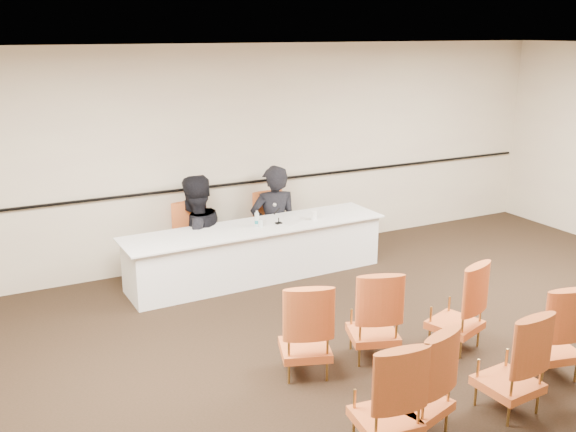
% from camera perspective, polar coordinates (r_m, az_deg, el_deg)
% --- Properties ---
extents(floor, '(10.00, 10.00, 0.00)m').
position_cam_1_polar(floor, '(6.34, 12.30, -14.21)').
color(floor, black).
rests_on(floor, ground).
extents(ceiling, '(10.00, 10.00, 0.00)m').
position_cam_1_polar(ceiling, '(5.49, 14.23, 13.97)').
color(ceiling, silver).
rests_on(ceiling, ground).
extents(wall_back, '(10.00, 0.04, 3.00)m').
position_cam_1_polar(wall_back, '(9.06, -3.27, 5.58)').
color(wall_back, beige).
rests_on(wall_back, ground).
extents(wall_rail, '(9.80, 0.04, 0.03)m').
position_cam_1_polar(wall_rail, '(9.10, -3.12, 3.07)').
color(wall_rail, black).
rests_on(wall_rail, wall_back).
extents(panel_table, '(3.55, 0.92, 0.71)m').
position_cam_1_polar(panel_table, '(8.48, -2.78, -3.19)').
color(panel_table, white).
rests_on(panel_table, ground).
extents(panelist_main, '(0.75, 0.57, 1.88)m').
position_cam_1_polar(panelist_main, '(9.14, -1.24, -1.24)').
color(panelist_main, black).
rests_on(panelist_main, ground).
extents(panelist_main_chair, '(0.51, 0.51, 0.95)m').
position_cam_1_polar(panelist_main_chair, '(9.12, -1.24, -0.95)').
color(panelist_main_chair, '#B66220').
rests_on(panelist_main_chair, ground).
extents(panelist_second, '(1.11, 0.98, 1.90)m').
position_cam_1_polar(panelist_second, '(8.69, -8.27, -2.56)').
color(panelist_second, black).
rests_on(panelist_second, ground).
extents(panelist_second_chair, '(0.51, 0.51, 0.95)m').
position_cam_1_polar(panelist_second_chair, '(8.66, -8.29, -2.07)').
color(panelist_second_chair, '#B66220').
rests_on(panelist_second_chair, ground).
extents(papers, '(0.37, 0.34, 0.00)m').
position_cam_1_polar(papers, '(8.51, 0.20, -0.58)').
color(papers, silver).
rests_on(papers, panel_table).
extents(microphone, '(0.10, 0.19, 0.25)m').
position_cam_1_polar(microphone, '(8.42, -0.84, 0.13)').
color(microphone, black).
rests_on(microphone, panel_table).
extents(water_bottle, '(0.07, 0.07, 0.21)m').
position_cam_1_polar(water_bottle, '(8.34, -2.78, -0.23)').
color(water_bottle, teal).
rests_on(water_bottle, panel_table).
extents(drinking_glass, '(0.08, 0.08, 0.10)m').
position_cam_1_polar(drinking_glass, '(8.33, -2.46, -0.63)').
color(drinking_glass, silver).
rests_on(drinking_glass, panel_table).
extents(coffee_cup, '(0.09, 0.09, 0.13)m').
position_cam_1_polar(coffee_cup, '(8.63, 2.31, 0.09)').
color(coffee_cup, white).
rests_on(coffee_cup, panel_table).
extents(aud_chair_front_left, '(0.64, 0.64, 0.95)m').
position_cam_1_polar(aud_chair_front_left, '(6.13, 1.53, -9.87)').
color(aud_chair_front_left, '#B66220').
rests_on(aud_chair_front_left, ground).
extents(aud_chair_front_mid, '(0.64, 0.64, 0.95)m').
position_cam_1_polar(aud_chair_front_mid, '(6.47, 7.62, -8.56)').
color(aud_chair_front_mid, '#B66220').
rests_on(aud_chair_front_mid, ground).
extents(aud_chair_front_right, '(0.63, 0.63, 0.95)m').
position_cam_1_polar(aud_chair_front_right, '(6.83, 14.74, -7.59)').
color(aud_chair_front_right, '#B66220').
rests_on(aud_chair_front_right, ground).
extents(aud_chair_back_left, '(0.55, 0.55, 0.95)m').
position_cam_1_polar(aud_chair_back_left, '(5.18, 8.74, -15.36)').
color(aud_chair_back_left, '#B66220').
rests_on(aud_chair_back_left, ground).
extents(aud_chair_back_mid, '(0.53, 0.53, 0.95)m').
position_cam_1_polar(aud_chair_back_mid, '(5.88, 19.15, -12.01)').
color(aud_chair_back_mid, '#B66220').
rests_on(aud_chair_back_mid, ground).
extents(aud_chair_back_right, '(0.60, 0.60, 0.95)m').
position_cam_1_polar(aud_chair_back_right, '(6.58, 22.37, -9.27)').
color(aud_chair_back_right, '#B66220').
rests_on(aud_chair_back_right, ground).
extents(aud_chair_extra, '(0.62, 0.62, 0.95)m').
position_cam_1_polar(aud_chair_extra, '(5.40, 11.45, -14.08)').
color(aud_chair_extra, '#B66220').
rests_on(aud_chair_extra, ground).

